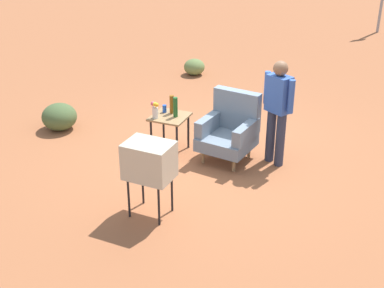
{
  "coord_description": "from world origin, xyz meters",
  "views": [
    {
      "loc": [
        2.66,
        -7.16,
        3.89
      ],
      "look_at": [
        0.05,
        -1.06,
        0.65
      ],
      "focal_mm": 49.47,
      "sensor_mm": 36.0,
      "label": 1
    }
  ],
  "objects_px": {
    "tv_on_stand": "(149,161)",
    "bottle_wine_green": "(175,107)",
    "bottle_tall_amber": "(172,104)",
    "soda_can_blue": "(165,109)",
    "flower_vase": "(155,109)",
    "armchair": "(230,129)",
    "person_standing": "(278,107)",
    "side_table": "(170,121)"
  },
  "relations": [
    {
      "from": "soda_can_blue",
      "to": "side_table",
      "type": "bearing_deg",
      "value": -36.53
    },
    {
      "from": "side_table",
      "to": "bottle_tall_amber",
      "type": "bearing_deg",
      "value": 96.35
    },
    {
      "from": "flower_vase",
      "to": "soda_can_blue",
      "type": "bearing_deg",
      "value": 82.91
    },
    {
      "from": "armchair",
      "to": "tv_on_stand",
      "type": "relative_size",
      "value": 1.03
    },
    {
      "from": "person_standing",
      "to": "bottle_wine_green",
      "type": "distance_m",
      "value": 1.59
    },
    {
      "from": "armchair",
      "to": "bottle_wine_green",
      "type": "relative_size",
      "value": 3.31
    },
    {
      "from": "tv_on_stand",
      "to": "soda_can_blue",
      "type": "relative_size",
      "value": 8.44
    },
    {
      "from": "bottle_wine_green",
      "to": "flower_vase",
      "type": "distance_m",
      "value": 0.32
    },
    {
      "from": "side_table",
      "to": "flower_vase",
      "type": "height_order",
      "value": "flower_vase"
    },
    {
      "from": "bottle_tall_amber",
      "to": "bottle_wine_green",
      "type": "relative_size",
      "value": 0.94
    },
    {
      "from": "armchair",
      "to": "bottle_wine_green",
      "type": "bearing_deg",
      "value": -170.22
    },
    {
      "from": "tv_on_stand",
      "to": "person_standing",
      "type": "height_order",
      "value": "person_standing"
    },
    {
      "from": "person_standing",
      "to": "bottle_tall_amber",
      "type": "bearing_deg",
      "value": -174.64
    },
    {
      "from": "bottle_tall_amber",
      "to": "soda_can_blue",
      "type": "bearing_deg",
      "value": -174.82
    },
    {
      "from": "armchair",
      "to": "person_standing",
      "type": "bearing_deg",
      "value": 9.3
    },
    {
      "from": "side_table",
      "to": "bottle_wine_green",
      "type": "distance_m",
      "value": 0.27
    },
    {
      "from": "armchair",
      "to": "person_standing",
      "type": "distance_m",
      "value": 0.83
    },
    {
      "from": "side_table",
      "to": "person_standing",
      "type": "bearing_deg",
      "value": 9.25
    },
    {
      "from": "side_table",
      "to": "person_standing",
      "type": "height_order",
      "value": "person_standing"
    },
    {
      "from": "bottle_tall_amber",
      "to": "flower_vase",
      "type": "bearing_deg",
      "value": -119.67
    },
    {
      "from": "armchair",
      "to": "soda_can_blue",
      "type": "relative_size",
      "value": 8.69
    },
    {
      "from": "bottle_wine_green",
      "to": "side_table",
      "type": "bearing_deg",
      "value": -175.71
    },
    {
      "from": "tv_on_stand",
      "to": "bottle_wine_green",
      "type": "distance_m",
      "value": 1.83
    },
    {
      "from": "side_table",
      "to": "bottle_wine_green",
      "type": "xyz_separation_m",
      "value": [
        0.1,
        0.01,
        0.25
      ]
    },
    {
      "from": "side_table",
      "to": "bottle_tall_amber",
      "type": "xyz_separation_m",
      "value": [
        -0.01,
        0.11,
        0.24
      ]
    },
    {
      "from": "side_table",
      "to": "flower_vase",
      "type": "relative_size",
      "value": 2.33
    },
    {
      "from": "tv_on_stand",
      "to": "bottle_tall_amber",
      "type": "relative_size",
      "value": 3.43
    },
    {
      "from": "side_table",
      "to": "tv_on_stand",
      "type": "height_order",
      "value": "tv_on_stand"
    },
    {
      "from": "side_table",
      "to": "bottle_tall_amber",
      "type": "distance_m",
      "value": 0.27
    },
    {
      "from": "tv_on_stand",
      "to": "flower_vase",
      "type": "distance_m",
      "value": 1.76
    },
    {
      "from": "armchair",
      "to": "flower_vase",
      "type": "height_order",
      "value": "armchair"
    },
    {
      "from": "side_table",
      "to": "flower_vase",
      "type": "bearing_deg",
      "value": -136.11
    },
    {
      "from": "armchair",
      "to": "person_standing",
      "type": "height_order",
      "value": "person_standing"
    },
    {
      "from": "side_table",
      "to": "person_standing",
      "type": "distance_m",
      "value": 1.73
    },
    {
      "from": "armchair",
      "to": "bottle_wine_green",
      "type": "height_order",
      "value": "armchair"
    },
    {
      "from": "armchair",
      "to": "tv_on_stand",
      "type": "distance_m",
      "value": 1.98
    },
    {
      "from": "bottle_tall_amber",
      "to": "soda_can_blue",
      "type": "distance_m",
      "value": 0.15
    },
    {
      "from": "armchair",
      "to": "bottle_tall_amber",
      "type": "xyz_separation_m",
      "value": [
        -0.97,
        -0.04,
        0.27
      ]
    },
    {
      "from": "soda_can_blue",
      "to": "bottle_wine_green",
      "type": "bearing_deg",
      "value": -21.66
    },
    {
      "from": "side_table",
      "to": "soda_can_blue",
      "type": "relative_size",
      "value": 5.07
    },
    {
      "from": "side_table",
      "to": "soda_can_blue",
      "type": "bearing_deg",
      "value": 143.47
    },
    {
      "from": "soda_can_blue",
      "to": "flower_vase",
      "type": "distance_m",
      "value": 0.28
    }
  ]
}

